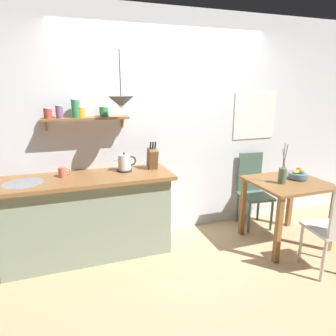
% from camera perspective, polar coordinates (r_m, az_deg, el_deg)
% --- Properties ---
extents(ground_plane, '(14.00, 14.00, 0.00)m').
position_cam_1_polar(ground_plane, '(3.56, 2.95, -15.79)').
color(ground_plane, tan).
extents(back_wall, '(6.80, 0.11, 2.70)m').
position_cam_1_polar(back_wall, '(3.77, 2.39, 7.81)').
color(back_wall, silver).
rests_on(back_wall, ground_plane).
extents(kitchen_counter, '(1.83, 0.63, 0.92)m').
position_cam_1_polar(kitchen_counter, '(3.43, -14.93, -8.82)').
color(kitchen_counter, gray).
rests_on(kitchen_counter, ground_plane).
extents(wall_shelf, '(0.90, 0.20, 0.32)m').
position_cam_1_polar(wall_shelf, '(3.33, -16.29, 9.75)').
color(wall_shelf, brown).
extents(dining_table, '(0.83, 0.77, 0.77)m').
position_cam_1_polar(dining_table, '(3.79, 21.70, -4.33)').
color(dining_table, brown).
rests_on(dining_table, ground_plane).
extents(dining_chair_near, '(0.43, 0.44, 0.99)m').
position_cam_1_polar(dining_chair_near, '(3.37, 29.27, -9.46)').
color(dining_chair_near, silver).
rests_on(dining_chair_near, ground_plane).
extents(dining_chair_far, '(0.43, 0.45, 0.98)m').
position_cam_1_polar(dining_chair_far, '(4.21, 15.76, -3.55)').
color(dining_chair_far, '#4C6B5B').
rests_on(dining_chair_far, ground_plane).
extents(fruit_bowl, '(0.21, 0.21, 0.13)m').
position_cam_1_polar(fruit_bowl, '(3.87, 23.48, -1.16)').
color(fruit_bowl, '#51759E').
rests_on(fruit_bowl, dining_table).
extents(twig_vase, '(0.09, 0.09, 0.46)m').
position_cam_1_polar(twig_vase, '(3.61, 20.90, -1.29)').
color(twig_vase, '#567056').
rests_on(twig_vase, dining_table).
extents(electric_kettle, '(0.24, 0.16, 0.21)m').
position_cam_1_polar(electric_kettle, '(3.36, -8.26, 0.96)').
color(electric_kettle, black).
rests_on(electric_kettle, kitchen_counter).
extents(knife_block, '(0.10, 0.18, 0.32)m').
position_cam_1_polar(knife_block, '(3.42, -2.98, 1.91)').
color(knife_block, brown).
rests_on(knife_block, kitchen_counter).
extents(coffee_mug_by_sink, '(0.12, 0.08, 0.10)m').
position_cam_1_polar(coffee_mug_by_sink, '(3.31, -19.35, -0.75)').
color(coffee_mug_by_sink, '#C6664C').
rests_on(coffee_mug_by_sink, kitchen_counter).
extents(pendant_lamp, '(0.26, 0.26, 0.55)m').
position_cam_1_polar(pendant_lamp, '(3.10, -8.91, 12.33)').
color(pendant_lamp, black).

